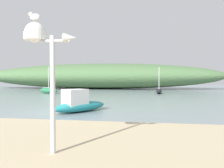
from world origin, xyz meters
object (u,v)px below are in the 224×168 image
seagull_on_radar (34,16)px  sailboat_far_left (159,91)px  mast_structure (41,45)px  motorboat_outer_mooring (79,104)px  sailboat_mid_channel (49,90)px

seagull_on_radar → sailboat_far_left: 24.93m
seagull_on_radar → sailboat_far_left: size_ratio=0.11×
seagull_on_radar → sailboat_far_left: (3.93, 24.42, -3.08)m
mast_structure → sailboat_far_left: sailboat_far_left is taller
mast_structure → seagull_on_radar: 0.70m
motorboat_outer_mooring → sailboat_far_left: 17.57m
motorboat_outer_mooring → mast_structure: bearing=-78.6°
motorboat_outer_mooring → sailboat_mid_channel: bearing=120.5°
sailboat_mid_channel → motorboat_outer_mooring: bearing=-59.5°
seagull_on_radar → sailboat_mid_channel: 24.97m
seagull_on_radar → motorboat_outer_mooring: bearing=100.2°
seagull_on_radar → sailboat_far_left: bearing=80.9°
sailboat_far_left → sailboat_mid_channel: bearing=-172.6°
sailboat_far_left → motorboat_outer_mooring: bearing=-107.6°
sailboat_far_left → sailboat_mid_channel: 14.23m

